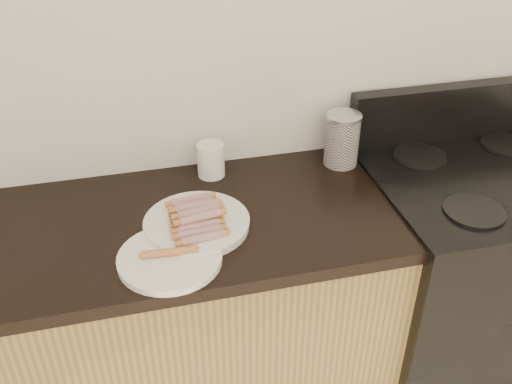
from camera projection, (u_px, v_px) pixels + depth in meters
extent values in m
cube|color=silver|center=(234.00, 46.00, 1.74)|extent=(4.00, 0.04, 2.60)
cube|color=olive|center=(46.00, 359.00, 1.83)|extent=(2.20, 0.59, 0.86)
cube|color=black|center=(14.00, 250.00, 1.58)|extent=(2.20, 0.62, 0.04)
cube|color=black|center=(463.00, 282.00, 2.10)|extent=(0.76, 0.65, 0.90)
cube|color=black|center=(491.00, 177.00, 1.85)|extent=(0.76, 0.65, 0.01)
cube|color=black|center=(452.00, 112.00, 2.03)|extent=(0.76, 0.06, 0.20)
cylinder|color=black|center=(474.00, 211.00, 1.67)|extent=(0.18, 0.18, 0.01)
cylinder|color=black|center=(420.00, 156.00, 1.95)|extent=(0.18, 0.18, 0.01)
cylinder|color=black|center=(507.00, 144.00, 2.02)|extent=(0.18, 0.18, 0.01)
cylinder|color=white|center=(197.00, 224.00, 1.63)|extent=(0.36, 0.36, 0.02)
cylinder|color=white|center=(170.00, 258.00, 1.50)|extent=(0.35, 0.35, 0.02)
cylinder|color=maroon|center=(202.00, 238.00, 1.54)|extent=(0.12, 0.04, 0.03)
cylinder|color=maroon|center=(200.00, 232.00, 1.56)|extent=(0.12, 0.04, 0.03)
cylinder|color=maroon|center=(199.00, 226.00, 1.58)|extent=(0.12, 0.04, 0.03)
cylinder|color=maroon|center=(197.00, 221.00, 1.61)|extent=(0.12, 0.04, 0.03)
cylinder|color=maroon|center=(196.00, 215.00, 1.63)|extent=(0.12, 0.04, 0.03)
cylinder|color=maroon|center=(194.00, 210.00, 1.65)|extent=(0.12, 0.04, 0.03)
cylinder|color=maroon|center=(193.00, 205.00, 1.67)|extent=(0.12, 0.04, 0.03)
cylinder|color=maroon|center=(191.00, 200.00, 1.69)|extent=(0.12, 0.04, 0.03)
cylinder|color=maroon|center=(197.00, 217.00, 1.58)|extent=(0.12, 0.04, 0.03)
cylinder|color=maroon|center=(196.00, 212.00, 1.61)|extent=(0.12, 0.04, 0.03)
cylinder|color=maroon|center=(195.00, 207.00, 1.63)|extent=(0.12, 0.04, 0.03)
cylinder|color=orange|center=(169.00, 252.00, 1.49)|extent=(0.14, 0.03, 0.02)
cylinder|color=white|center=(342.00, 141.00, 1.90)|extent=(0.11, 0.11, 0.17)
cylinder|color=silver|center=(344.00, 116.00, 1.85)|extent=(0.12, 0.12, 0.01)
cylinder|color=silver|center=(211.00, 160.00, 1.85)|extent=(0.10, 0.10, 0.11)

